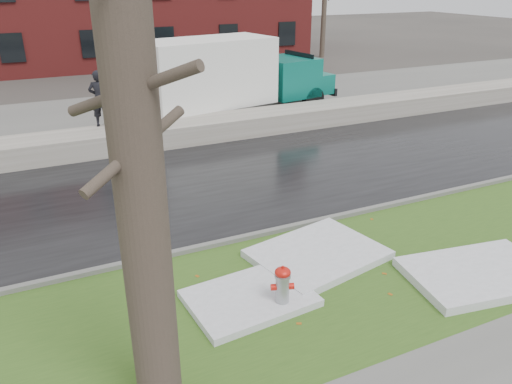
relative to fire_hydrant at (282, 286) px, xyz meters
name	(u,v)px	position (x,y,z in m)	size (l,w,h in m)	color
ground	(281,257)	(0.83, 1.60, -0.50)	(120.00, 120.00, 0.00)	#47423D
verge	(311,287)	(0.83, 0.35, -0.48)	(60.00, 4.50, 0.04)	#2F511B
road	(209,184)	(0.83, 6.10, -0.49)	(60.00, 7.00, 0.03)	black
parking_lot	(141,115)	(0.83, 14.60, -0.49)	(60.00, 9.00, 0.03)	slate
curb	(261,234)	(0.83, 2.60, -0.43)	(60.00, 0.15, 0.14)	slate
snowbank	(168,134)	(0.83, 10.30, -0.13)	(60.00, 1.60, 0.75)	#A9A39A
bg_tree_right	(324,9)	(16.83, 25.60, 2.83)	(1.40, 1.62, 6.50)	brown
fire_hydrant	(282,286)	(0.00, 0.00, 0.00)	(0.43, 0.40, 0.87)	#989A9F
tree	(137,156)	(-2.58, -1.34, 3.24)	(1.37, 1.54, 7.36)	brown
box_truck	(231,77)	(4.19, 12.52, 1.25)	(10.07, 3.72, 3.32)	black
worker	(100,99)	(-1.27, 10.90, 1.21)	(0.70, 0.46, 1.92)	black
snow_patch_near	(318,254)	(1.50, 1.22, -0.38)	(2.60, 2.00, 0.16)	silver
snow_patch_far	(250,298)	(-0.45, 0.41, -0.39)	(2.20, 1.60, 0.14)	silver
snow_patch_side	(479,274)	(3.99, -0.80, -0.37)	(2.80, 1.80, 0.18)	silver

